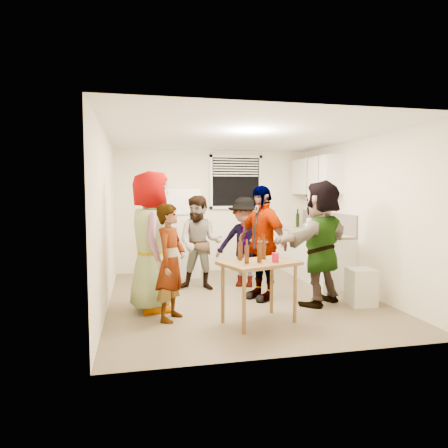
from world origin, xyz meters
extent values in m
cube|color=white|center=(-0.75, 1.88, 0.85)|extent=(0.70, 0.70, 1.70)
cube|color=white|center=(1.70, 1.15, 0.43)|extent=(0.60, 2.20, 0.86)
cube|color=beige|center=(1.70, 1.15, 0.88)|extent=(0.64, 2.22, 0.04)
cube|color=#A19B93|center=(1.99, 1.15, 1.08)|extent=(0.03, 2.20, 0.36)
cube|color=white|center=(1.83, 1.35, 1.95)|extent=(0.34, 1.60, 0.70)
cylinder|color=white|center=(1.68, 1.27, 0.90)|extent=(0.11, 0.11, 0.24)
cylinder|color=black|center=(1.75, 2.01, 0.90)|extent=(0.07, 0.07, 0.29)
cylinder|color=#47230C|center=(1.60, 0.60, 0.90)|extent=(0.06, 0.06, 0.22)
cylinder|color=#2257B3|center=(1.45, 0.31, 0.90)|extent=(0.09, 0.09, 0.12)
cube|color=#EDCA57|center=(1.92, 1.36, 0.98)|extent=(0.02, 0.19, 0.15)
cube|color=beige|center=(1.61, -0.74, 0.25)|extent=(0.40, 0.40, 0.53)
cylinder|color=#47230C|center=(-0.26, -1.24, 0.78)|extent=(0.06, 0.06, 0.22)
cylinder|color=#BB0C2B|center=(0.10, -1.25, 0.78)|extent=(0.09, 0.09, 0.12)
imported|color=gray|center=(-1.38, -0.33, 0.00)|extent=(1.94, 0.96, 0.61)
imported|color=#141933|center=(-1.16, -0.81, 0.00)|extent=(1.58, 1.20, 0.36)
imported|color=brown|center=(-0.55, 0.68, 0.00)|extent=(1.26, 1.75, 0.60)
imported|color=#434348|center=(0.24, 0.74, 0.00)|extent=(1.58, 1.84, 0.58)
imported|color=black|center=(0.28, -0.11, 0.00)|extent=(2.01, 1.66, 0.43)
imported|color=tan|center=(1.05, -0.55, 0.00)|extent=(2.41, 2.45, 0.54)
camera|label=1|loc=(-1.55, -5.90, 1.66)|focal=32.00mm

